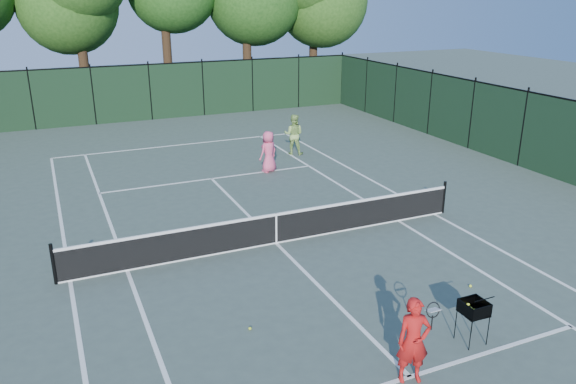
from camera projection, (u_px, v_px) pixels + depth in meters
name	position (u px, v px, depth m)	size (l,w,h in m)	color
ground	(276.00, 243.00, 15.85)	(90.00, 90.00, 0.00)	#445349
sideline_doubles_left	(70.00, 281.00, 13.76)	(0.10, 23.77, 0.01)	white
sideline_doubles_right	(434.00, 214.00, 17.93)	(0.10, 23.77, 0.01)	white
sideline_singles_left	(127.00, 271.00, 14.28)	(0.10, 23.77, 0.01)	white
sideline_singles_right	(398.00, 221.00, 17.41)	(0.10, 23.77, 0.01)	white
baseline_far	(178.00, 145.00, 26.10)	(10.97, 0.10, 0.01)	white
service_line_near	(410.00, 377.00, 10.33)	(8.23, 0.10, 0.01)	white
service_line_far	(212.00, 179.00, 21.37)	(8.23, 0.10, 0.01)	white
center_service_line	(276.00, 243.00, 15.85)	(0.10, 12.80, 0.01)	white
tennis_net	(276.00, 228.00, 15.69)	(11.69, 0.09, 1.06)	black
fence_far	(150.00, 93.00, 30.87)	(24.00, 0.05, 3.00)	black
coach	(414.00, 341.00, 9.98)	(1.04, 0.56, 1.66)	red
player_pink	(269.00, 152.00, 21.96)	(0.93, 0.78, 1.63)	#EC537D
player_green	(294.00, 134.00, 24.38)	(1.08, 1.02, 1.76)	#9AC361
ball_hopper	(474.00, 308.00, 11.12)	(0.51, 0.51, 0.92)	black
loose_ball_near_cart	(470.00, 286.00, 13.47)	(0.07, 0.07, 0.07)	#DBF532
loose_ball_midcourt	(250.00, 328.00, 11.76)	(0.07, 0.07, 0.07)	#BCD82C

